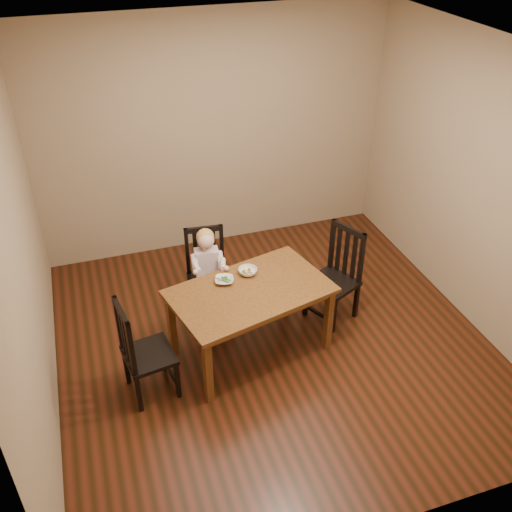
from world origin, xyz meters
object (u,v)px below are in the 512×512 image
object	(u,v)px
toddler	(207,266)
bowl_peas	(224,280)
dining_table	(250,297)
bowl_veg	(248,271)
chair_child	(207,274)
chair_left	(143,352)
chair_right	(336,276)

from	to	relation	value
toddler	bowl_peas	size ratio (longest dim) A/B	3.10
dining_table	bowl_veg	distance (m)	0.27
toddler	chair_child	bearing A→B (deg)	-90.00
dining_table	bowl_veg	xyz separation A→B (m)	(0.05, 0.24, 0.11)
chair_child	dining_table	bearing A→B (deg)	114.08
dining_table	bowl_peas	xyz separation A→B (m)	(-0.19, 0.18, 0.10)
dining_table	chair_left	size ratio (longest dim) A/B	1.62
dining_table	chair_right	bearing A→B (deg)	13.49
dining_table	bowl_peas	size ratio (longest dim) A/B	9.17
chair_right	toddler	bearing A→B (deg)	45.95
chair_left	bowl_peas	world-z (taller)	chair_left
chair_child	bowl_veg	size ratio (longest dim) A/B	5.28
dining_table	toddler	bearing A→B (deg)	109.65
chair_child	bowl_veg	distance (m)	0.61
chair_child	chair_left	world-z (taller)	chair_left
chair_left	chair_right	distance (m)	2.04
chair_right	bowl_peas	xyz separation A→B (m)	(-1.15, -0.05, 0.25)
chair_left	toddler	world-z (taller)	chair_left
chair_left	bowl_veg	xyz separation A→B (m)	(1.07, 0.47, 0.26)
dining_table	toddler	size ratio (longest dim) A/B	2.96
dining_table	chair_child	xyz separation A→B (m)	(-0.23, 0.70, -0.17)
chair_right	bowl_veg	bearing A→B (deg)	64.80
chair_left	bowl_veg	bearing A→B (deg)	105.09
chair_right	bowl_veg	world-z (taller)	chair_right
bowl_veg	toddler	bearing A→B (deg)	124.80
chair_child	toddler	size ratio (longest dim) A/B	1.76
chair_left	chair_child	bearing A→B (deg)	130.95
chair_right	toddler	distance (m)	1.27
bowl_veg	chair_left	bearing A→B (deg)	-156.11
chair_right	bowl_veg	distance (m)	0.94
chair_left	dining_table	bearing A→B (deg)	94.23
bowl_peas	bowl_veg	xyz separation A→B (m)	(0.24, 0.06, 0.01)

